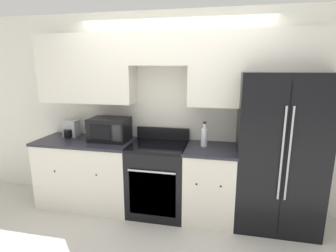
% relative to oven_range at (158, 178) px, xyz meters
% --- Properties ---
extents(ground_plane, '(12.00, 12.00, 0.00)m').
position_rel_oven_range_xyz_m(ground_plane, '(0.13, -0.31, -0.47)').
color(ground_plane, beige).
extents(wall_back, '(8.00, 0.39, 2.60)m').
position_rel_oven_range_xyz_m(wall_back, '(0.14, 0.27, 1.08)').
color(wall_back, silver).
rests_on(wall_back, ground_plane).
extents(lower_cabinets_left, '(1.32, 0.64, 0.93)m').
position_rel_oven_range_xyz_m(lower_cabinets_left, '(-1.01, 0.00, -0.00)').
color(lower_cabinets_left, silver).
rests_on(lower_cabinets_left, ground_plane).
extents(lower_cabinets_right, '(0.63, 0.64, 0.93)m').
position_rel_oven_range_xyz_m(lower_cabinets_right, '(0.67, 0.00, -0.00)').
color(lower_cabinets_right, silver).
rests_on(lower_cabinets_right, ground_plane).
extents(oven_range, '(0.73, 0.65, 1.09)m').
position_rel_oven_range_xyz_m(oven_range, '(0.00, 0.00, 0.00)').
color(oven_range, black).
rests_on(oven_range, ground_plane).
extents(refrigerator, '(0.95, 0.77, 1.84)m').
position_rel_oven_range_xyz_m(refrigerator, '(1.44, 0.06, 0.45)').
color(refrigerator, black).
rests_on(refrigerator, ground_plane).
extents(microwave, '(0.51, 0.37, 0.31)m').
position_rel_oven_range_xyz_m(microwave, '(-0.68, 0.06, 0.61)').
color(microwave, black).
rests_on(microwave, lower_cabinets_left).
extents(bottle, '(0.08, 0.08, 0.31)m').
position_rel_oven_range_xyz_m(bottle, '(0.58, 0.06, 0.58)').
color(bottle, silver).
rests_on(bottle, lower_cabinets_right).
extents(electric_kettle, '(0.19, 0.23, 0.23)m').
position_rel_oven_range_xyz_m(electric_kettle, '(-1.31, 0.14, 0.57)').
color(electric_kettle, '#B7B7BC').
rests_on(electric_kettle, lower_cabinets_left).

